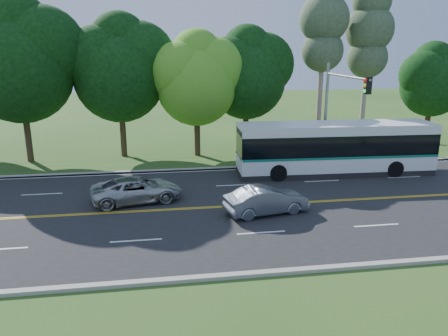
{
  "coord_description": "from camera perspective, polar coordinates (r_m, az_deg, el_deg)",
  "views": [
    {
      "loc": [
        -4.85,
        -21.04,
        8.05
      ],
      "look_at": [
        -1.34,
        2.0,
        1.54
      ],
      "focal_mm": 35.0,
      "sensor_mm": 36.0,
      "label": 1
    }
  ],
  "objects": [
    {
      "name": "curb_south",
      "position": [
        16.73,
        9.55,
        -13.09
      ],
      "size": [
        60.0,
        0.3,
        0.15
      ],
      "primitive_type": "cube",
      "color": "#9E998F",
      "rests_on": "ground"
    },
    {
      "name": "sedan",
      "position": [
        21.73,
        5.57,
        -4.21
      ],
      "size": [
        4.37,
        2.28,
        1.37
      ],
      "primitive_type": "imported",
      "rotation": [
        0.0,
        0.0,
        1.78
      ],
      "color": "slate",
      "rests_on": "road"
    },
    {
      "name": "lane_markings",
      "position": [
        23.02,
        3.84,
        -4.84
      ],
      "size": [
        57.6,
        13.82,
        0.0
      ],
      "color": "gold",
      "rests_on": "road"
    },
    {
      "name": "grass_verge",
      "position": [
        31.46,
        0.5,
        0.89
      ],
      "size": [
        60.0,
        4.0,
        0.1
      ],
      "primitive_type": "cube",
      "color": "#29521B",
      "rests_on": "ground"
    },
    {
      "name": "tree_row",
      "position": [
        33.2,
        -9.42,
        13.13
      ],
      "size": [
        44.7,
        9.1,
        13.84
      ],
      "color": "#321D16",
      "rests_on": "ground"
    },
    {
      "name": "transit_bus",
      "position": [
        29.11,
        14.32,
        2.43
      ],
      "size": [
        12.7,
        3.19,
        3.3
      ],
      "rotation": [
        0.0,
        0.0,
        -0.04
      ],
      "color": "white",
      "rests_on": "road"
    },
    {
      "name": "road",
      "position": [
        23.04,
        4.07,
        -4.85
      ],
      "size": [
        60.0,
        14.0,
        0.02
      ],
      "primitive_type": "cube",
      "color": "black",
      "rests_on": "ground"
    },
    {
      "name": "bougainvillea_hedge",
      "position": [
        32.41,
        13.39,
        2.11
      ],
      "size": [
        9.5,
        2.25,
        1.5
      ],
      "color": "#940C40",
      "rests_on": "ground"
    },
    {
      "name": "ground",
      "position": [
        23.04,
        4.07,
        -4.87
      ],
      "size": [
        120.0,
        120.0,
        0.0
      ],
      "primitive_type": "plane",
      "color": "#29521B",
      "rests_on": "ground"
    },
    {
      "name": "curb_north",
      "position": [
        29.69,
        1.07,
        0.04
      ],
      "size": [
        60.0,
        0.3,
        0.15
      ],
      "primitive_type": "cube",
      "color": "#9E998F",
      "rests_on": "ground"
    },
    {
      "name": "suv",
      "position": [
        23.73,
        -11.33,
        -2.79
      ],
      "size": [
        5.07,
        3.07,
        1.32
      ],
      "primitive_type": "imported",
      "rotation": [
        0.0,
        0.0,
        1.77
      ],
      "color": "#AFB3B4",
      "rests_on": "road"
    },
    {
      "name": "traffic_signal",
      "position": [
        28.97,
        14.62,
        8.42
      ],
      "size": [
        0.42,
        6.1,
        7.0
      ],
      "color": "gray",
      "rests_on": "ground"
    }
  ]
}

